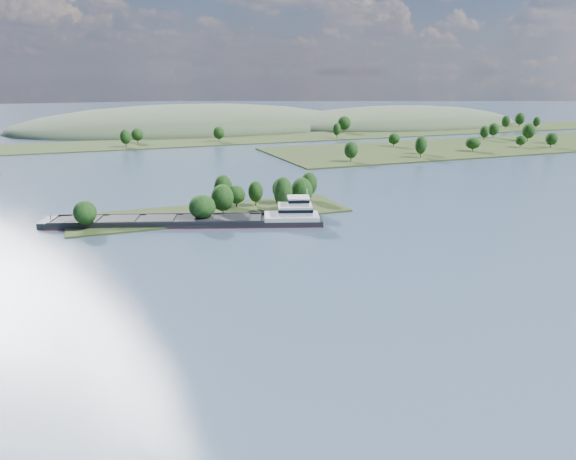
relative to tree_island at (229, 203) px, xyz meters
name	(u,v)px	position (x,y,z in m)	size (l,w,h in m)	color
ground	(264,265)	(-6.37, -58.26, -3.98)	(1800.00, 1800.00, 0.00)	#35475D
tree_island	(229,203)	(0.00, 0.00, 0.00)	(100.00, 32.96, 14.68)	#243317
right_bank	(495,145)	(224.98, 121.27, -3.02)	(320.00, 90.00, 14.95)	#243317
back_shoreline	(152,143)	(3.00, 221.62, -3.23)	(900.00, 60.00, 15.20)	#243317
hill_east	(399,124)	(253.63, 291.74, -3.98)	(260.00, 140.00, 36.00)	#3F5138
hill_west	(193,129)	(53.63, 321.74, -3.98)	(320.00, 160.00, 44.00)	#3F5138
cargo_barge	(204,220)	(-12.11, -11.54, -2.37)	(92.94, 40.81, 12.76)	black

